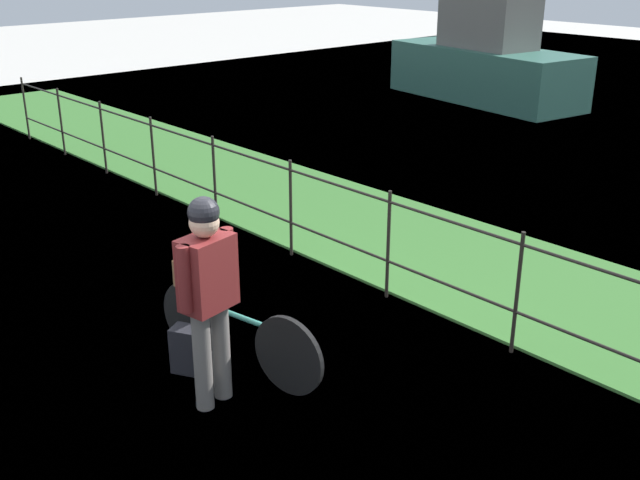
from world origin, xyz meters
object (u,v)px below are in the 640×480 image
object	(u,v)px
cyclist_person	(208,285)
moored_boat_near	(486,59)
wooden_crate	(199,274)
bicycle_main	(236,333)
terrier_dog	(200,253)
backpack_on_paving	(189,350)
mooring_bollard	(201,224)

from	to	relation	value
cyclist_person	moored_boat_near	bearing A→B (deg)	117.57
wooden_crate	cyclist_person	size ratio (longest dim) A/B	0.21
bicycle_main	cyclist_person	xyz separation A→B (m)	(0.25, -0.41, 0.65)
terrier_dog	moored_boat_near	xyz separation A→B (m)	(-5.46, 11.31, -0.05)
wooden_crate	backpack_on_paving	world-z (taller)	wooden_crate
moored_boat_near	backpack_on_paving	bearing A→B (deg)	-64.23
wooden_crate	mooring_bollard	xyz separation A→B (m)	(-2.34, 1.54, -0.57)
cyclist_person	bicycle_main	bearing A→B (deg)	121.65
backpack_on_paving	mooring_bollard	distance (m)	3.04
backpack_on_paving	mooring_bollard	bearing A→B (deg)	115.25
cyclist_person	mooring_bollard	bearing A→B (deg)	147.92
wooden_crate	terrier_dog	xyz separation A→B (m)	(0.02, 0.00, 0.19)
bicycle_main	terrier_dog	bearing A→B (deg)	-168.96
backpack_on_paving	moored_boat_near	distance (m)	12.84
bicycle_main	mooring_bollard	xyz separation A→B (m)	(-2.73, 1.46, -0.15)
moored_boat_near	mooring_bollard	bearing A→B (deg)	-72.43
wooden_crate	cyclist_person	world-z (taller)	cyclist_person
terrier_dog	cyclist_person	distance (m)	0.71
cyclist_person	terrier_dog	bearing A→B (deg)	151.33
backpack_on_paving	moored_boat_near	size ratio (longest dim) A/B	0.08
terrier_dog	backpack_on_paving	world-z (taller)	terrier_dog
wooden_crate	moored_boat_near	size ratio (longest dim) A/B	0.07
mooring_bollard	moored_boat_near	world-z (taller)	moored_boat_near
bicycle_main	moored_boat_near	size ratio (longest dim) A/B	0.35
terrier_dog	mooring_bollard	bearing A→B (deg)	147.07
cyclist_person	moored_boat_near	size ratio (longest dim) A/B	0.34
cyclist_person	backpack_on_paving	distance (m)	0.96
terrier_dog	mooring_bollard	xyz separation A→B (m)	(-2.37, 1.53, -0.77)
moored_boat_near	terrier_dog	bearing A→B (deg)	-64.22
cyclist_person	moored_boat_near	distance (m)	13.14
wooden_crate	cyclist_person	bearing A→B (deg)	-27.41
bicycle_main	mooring_bollard	bearing A→B (deg)	151.85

